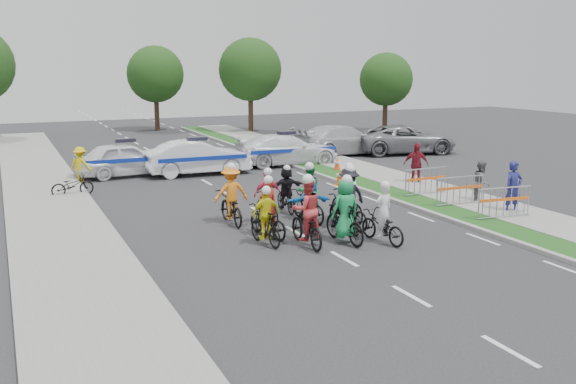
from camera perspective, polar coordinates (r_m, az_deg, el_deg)
name	(u,v)px	position (r m, az deg, el deg)	size (l,w,h in m)	color
ground	(344,259)	(16.90, 5.01, -5.95)	(90.00, 90.00, 0.00)	#28282B
curb_right	(399,202)	(23.61, 9.87, -0.90)	(0.20, 60.00, 0.12)	gray
grass_strip	(415,201)	(24.01, 11.25, -0.77)	(1.20, 60.00, 0.11)	#164014
sidewalk_right	(455,196)	(25.08, 14.60, -0.37)	(2.40, 60.00, 0.13)	gray
sidewalk_left	(63,237)	(19.72, -19.35, -3.83)	(3.00, 60.00, 0.13)	gray
rider_0	(382,222)	(18.36, 8.39, -2.67)	(0.87, 1.84, 1.81)	black
rider_1	(345,217)	(18.18, 5.08, -2.19)	(0.87, 1.92, 1.98)	black
rider_2	(306,219)	(17.83, 1.64, -2.46)	(0.88, 2.04, 2.05)	black
rider_3	(266,222)	(17.94, -2.01, -2.68)	(0.90, 1.67, 1.71)	black
rider_4	(348,204)	(19.79, 5.36, -1.05)	(1.18, 2.03, 2.01)	black
rider_5	(310,209)	(19.32, 1.94, -1.48)	(1.39, 1.65, 1.69)	black
rider_6	(267,217)	(18.77, -1.84, -2.20)	(0.98, 1.90, 1.85)	black
rider_7	(347,199)	(20.52, 5.29, -0.64)	(0.85, 1.89, 1.96)	black
rider_8	(308,199)	(20.61, 1.80, -0.66)	(0.86, 1.95, 1.94)	black
rider_9	(267,202)	(20.32, -1.87, -0.89)	(0.92, 1.73, 1.82)	black
rider_10	(231,200)	(20.34, -5.10, -0.74)	(1.11, 1.95, 1.98)	black
rider_11	(286,192)	(21.82, -0.18, -0.01)	(1.34, 1.60, 1.66)	black
police_car_0	(126,159)	(29.78, -14.20, 2.85)	(1.82, 4.53, 1.54)	white
police_car_1	(198,158)	(29.57, -8.04, 3.05)	(1.66, 4.76, 1.57)	white
police_car_2	(287,150)	(32.06, -0.13, 3.78)	(2.16, 5.30, 1.54)	white
civilian_sedan	(342,140)	(35.72, 4.82, 4.63)	(2.32, 5.71, 1.66)	silver
civilian_suv	(405,139)	(36.79, 10.38, 4.63)	(2.65, 5.75, 1.60)	gray
spectator_0	(513,188)	(22.84, 19.40, 0.35)	(0.66, 0.43, 1.81)	navy
spectator_1	(482,182)	(24.27, 16.83, 0.85)	(0.76, 0.59, 1.57)	#5F5E63
spectator_2	(416,164)	(27.22, 11.30, 2.43)	(1.04, 0.43, 1.77)	maroon
marshal_hiviz	(81,165)	(28.75, -17.96, 2.33)	(0.99, 0.57, 1.53)	yellow
barrier_0	(504,204)	(21.79, 18.64, -1.03)	(2.00, 0.50, 1.12)	#A5A8AD
barrier_1	(460,192)	(23.38, 15.04, 0.00)	(2.00, 0.50, 1.12)	#A5A8AD
barrier_2	(426,183)	(24.93, 12.15, 0.83)	(2.00, 0.50, 1.12)	#A5A8AD
cone_0	(340,178)	(26.76, 4.62, 1.29)	(0.40, 0.40, 0.70)	#F24C0C
cone_1	(337,165)	(30.15, 4.40, 2.44)	(0.40, 0.40, 0.70)	#F24C0C
parked_bike	(72,185)	(25.91, -18.62, 0.57)	(0.56, 1.60, 0.84)	black
tree_1	(250,70)	(47.18, -3.38, 10.80)	(4.55, 4.55, 6.82)	#382619
tree_2	(386,79)	(47.73, 8.71, 9.86)	(3.85, 3.85, 5.77)	#382619
tree_4	(155,74)	(49.27, -11.72, 10.21)	(4.20, 4.20, 6.30)	#382619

